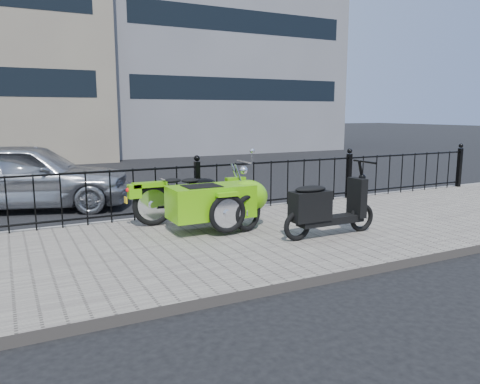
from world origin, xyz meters
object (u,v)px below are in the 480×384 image
scooter (325,208)px  spare_tire (248,213)px  sedan_car (27,176)px  motorcycle_sidecar (218,199)px

scooter → spare_tire: 1.19m
sedan_car → motorcycle_sidecar: bearing=-126.6°
sedan_car → spare_tire: bearing=-126.4°
motorcycle_sidecar → scooter: size_ratio=1.39×
sedan_car → scooter: bearing=-124.1°
motorcycle_sidecar → sedan_car: 4.45m
scooter → sedan_car: (-3.79, 4.84, 0.14)m
motorcycle_sidecar → spare_tire: size_ratio=3.87×
motorcycle_sidecar → spare_tire: motorcycle_sidecar is taller
scooter → spare_tire: bearing=137.7°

